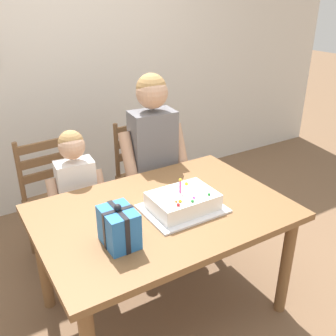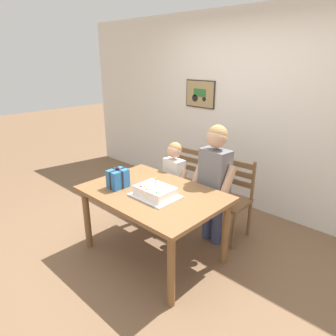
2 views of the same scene
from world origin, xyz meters
name	(u,v)px [view 1 (image 1 of 2)]	position (x,y,z in m)	size (l,w,h in m)	color
ground_plane	(164,306)	(0.00, 0.00, 0.00)	(20.00, 20.00, 0.00)	brown
back_wall	(58,61)	(0.00, 1.74, 1.30)	(6.40, 0.11, 2.60)	silver
dining_table	(163,223)	(0.00, 0.00, 0.64)	(1.41, 0.96, 0.73)	brown
birthday_cake	(183,202)	(0.09, -0.06, 0.78)	(0.44, 0.34, 0.19)	silver
gift_box_red_large	(119,227)	(-0.34, -0.16, 0.83)	(0.16, 0.20, 0.23)	#286BB7
chair_left	(58,201)	(-0.37, 0.87, 0.47)	(0.45, 0.45, 0.92)	brown
chair_right	(147,177)	(0.37, 0.87, 0.47)	(0.44, 0.44, 0.92)	brown
child_older	(153,148)	(0.30, 0.64, 0.83)	(0.51, 0.30, 1.36)	#38426B
child_younger	(77,190)	(-0.29, 0.64, 0.64)	(0.39, 0.23, 1.06)	#38426B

